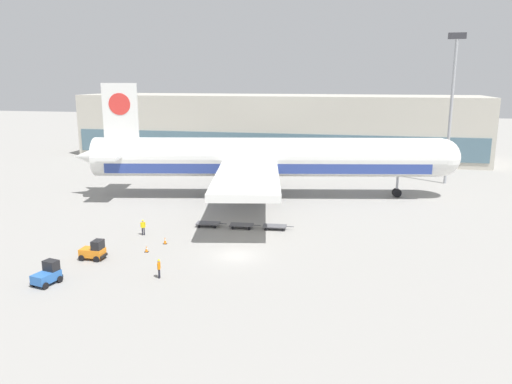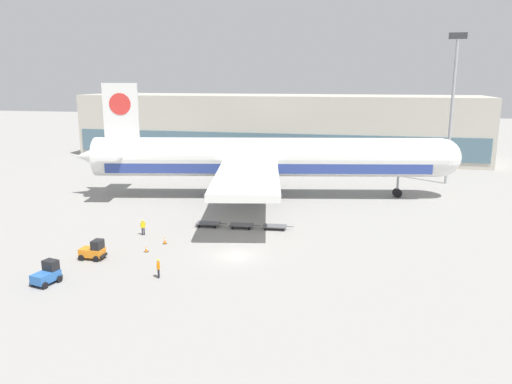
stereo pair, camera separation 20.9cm
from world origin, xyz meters
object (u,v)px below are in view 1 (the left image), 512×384
Objects in this scene: baggage_tug_foreground at (48,274)px; baggage_tug_mid at (94,251)px; airplane_main at (262,159)px; traffic_cone_far at (165,240)px; light_mast at (452,99)px; baggage_dolly_lead at (208,223)px; baggage_dolly_third at (275,226)px; traffic_cone_near at (146,249)px; baggage_dolly_second at (242,225)px; ground_crew_far at (143,226)px; ground_crew_near at (159,267)px.

baggage_tug_mid is at bearing 5.69° from baggage_tug_foreground.
airplane_main reaches higher than traffic_cone_far.
baggage_dolly_lead is (-32.03, -33.35, -13.92)m from light_mast.
baggage_dolly_third is at bearing 35.94° from traffic_cone_far.
light_mast is 0.43× the size of airplane_main.
airplane_main reaches higher than traffic_cone_near.
baggage_dolly_third is at bearing 40.52° from baggage_tug_mid.
baggage_tug_foreground is at bearing -97.23° from baggage_tug_mid.
ground_crew_far reaches higher than baggage_dolly_second.
airplane_main is 73.29× the size of traffic_cone_far.
traffic_cone_near is (4.96, 9.50, -0.55)m from baggage_tug_foreground.
airplane_main is at bearing -5.12° from baggage_tug_foreground.
baggage_tug_mid reaches higher than baggage_dolly_third.
ground_crew_near is at bearing -56.74° from traffic_cone_near.
airplane_main is at bearing 76.61° from traffic_cone_far.
baggage_tug_foreground is 14.92m from ground_crew_far.
ground_crew_near reaches higher than baggage_dolly_second.
ground_crew_far is (-38.28, -38.27, -13.20)m from light_mast.
ground_crew_far reaches higher than ground_crew_near.
baggage_dolly_third is at bearing 0.03° from baggage_dolly_second.
light_mast is at bearing 49.56° from traffic_cone_far.
baggage_tug_mid is at bearing -143.79° from traffic_cone_near.
ground_crew_far is (-14.41, -5.44, 0.71)m from baggage_dolly_third.
baggage_dolly_second is at bearing -97.91° from airplane_main.
light_mast is at bearing 25.39° from ground_crew_far.
baggage_dolly_lead is (-3.17, -17.01, -5.45)m from airplane_main.
baggage_tug_foreground is 21.42m from baggage_dolly_lead.
baggage_tug_mid reaches higher than ground_crew_near.
baggage_tug_mid reaches higher than ground_crew_far.
airplane_main is 18.14m from baggage_dolly_lead.
baggage_dolly_third is 15.81m from traffic_cone_near.
baggage_dolly_third is at bearing -84.45° from airplane_main.
airplane_main is at bearing 69.80° from baggage_tug_mid.
ground_crew_far is at bearing 146.93° from traffic_cone_far.
ground_crew_far reaches higher than baggage_dolly_third.
baggage_tug_mid is 3.68× the size of traffic_cone_near.
ground_crew_near is at bearing -92.79° from baggage_dolly_lead.
baggage_tug_mid is at bearing -124.98° from baggage_dolly_lead.
baggage_tug_foreground is at bearing -127.36° from light_mast.
baggage_dolly_lead is at bearing 178.80° from baggage_dolly_third.
baggage_dolly_second is 2.09× the size of ground_crew_near.
traffic_cone_far is at bearing 49.11° from baggage_tug_mid.
baggage_dolly_second is 10.09m from traffic_cone_far.
baggage_dolly_third is 18.54m from ground_crew_near.
airplane_main is 24.33m from ground_crew_far.
baggage_tug_mid is 8.86m from ground_crew_near.
baggage_tug_mid is 15.32m from baggage_dolly_lead.
airplane_main reaches higher than baggage_tug_mid.
baggage_tug_mid is at bearing -143.87° from baggage_dolly_third.
traffic_cone_near is (-11.65, -10.69, -0.06)m from baggage_dolly_third.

